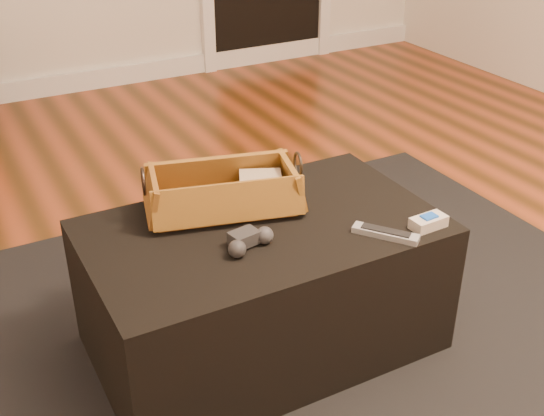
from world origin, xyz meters
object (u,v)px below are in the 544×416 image
wicker_basket (223,193)px  tv_remote (217,204)px  silver_remote (386,233)px  ottoman (263,286)px  cream_gadget (428,222)px  game_controller (248,240)px

wicker_basket → tv_remote: bearing=-157.6°
tv_remote → silver_remote: tv_remote is taller
ottoman → cream_gadget: size_ratio=9.34×
silver_remote → cream_gadget: cream_gadget is taller
wicker_basket → ottoman: bearing=-67.9°
ottoman → cream_gadget: bearing=-29.8°
tv_remote → cream_gadget: bearing=-28.0°
tv_remote → silver_remote: 0.49m
tv_remote → silver_remote: size_ratio=1.39×
game_controller → silver_remote: 0.38m
wicker_basket → game_controller: 0.23m
tv_remote → cream_gadget: 0.61m
ottoman → silver_remote: (0.27, -0.22, 0.22)m
game_controller → silver_remote: size_ratio=0.90×
ottoman → cream_gadget: (0.40, -0.23, 0.23)m
silver_remote → game_controller: bearing=160.8°
wicker_basket → game_controller: size_ratio=3.19×
ottoman → game_controller: size_ratio=6.45×
wicker_basket → game_controller: wicker_basket is taller
game_controller → wicker_basket: bearing=81.7°
game_controller → cream_gadget: game_controller is taller
silver_remote → cream_gadget: (0.13, -0.02, 0.01)m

